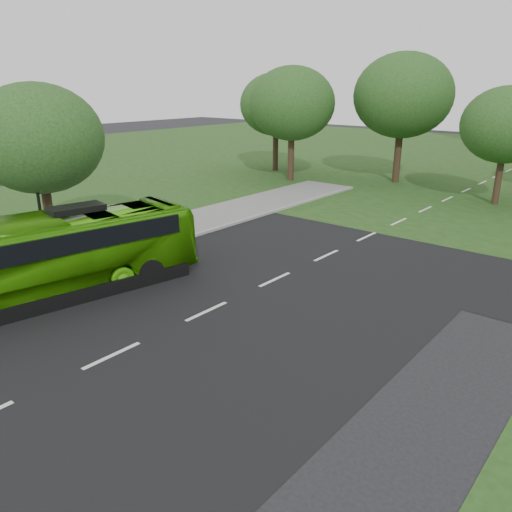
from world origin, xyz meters
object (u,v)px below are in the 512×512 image
(tree_park_f, at_px, (276,104))
(traffic_light, at_px, (40,196))
(tree_park_c, at_px, (507,125))
(tree_park_a, at_px, (292,104))
(tree_side_near, at_px, (39,139))
(tree_park_b, at_px, (403,96))
(bus, at_px, (52,257))

(tree_park_f, xyz_separation_m, traffic_light, (7.14, -26.71, -2.99))
(tree_park_c, bearing_deg, tree_park_f, 175.51)
(tree_park_a, relative_size, tree_side_near, 1.17)
(tree_park_b, bearing_deg, bus, -89.62)
(tree_side_near, relative_size, traffic_light, 1.56)
(tree_park_a, bearing_deg, traffic_light, -82.89)
(bus, height_order, traffic_light, traffic_light)
(tree_side_near, height_order, bus, tree_side_near)
(tree_park_a, height_order, bus, tree_park_a)
(tree_park_a, xyz_separation_m, tree_park_c, (15.84, 1.80, -1.00))
(tree_park_b, distance_m, traffic_light, 28.91)
(tree_park_a, xyz_separation_m, bus, (7.34, -25.41, -4.64))
(tree_park_a, distance_m, tree_park_f, 5.41)
(tree_park_c, distance_m, tree_side_near, 28.01)
(tree_park_b, distance_m, bus, 30.86)
(tree_park_f, bearing_deg, bus, -68.10)
(tree_park_b, height_order, traffic_light, tree_park_b)
(tree_park_a, xyz_separation_m, tree_park_b, (7.14, 4.99, 0.63))
(tree_park_a, height_order, tree_park_c, tree_park_a)
(tree_park_a, bearing_deg, bus, -73.88)
(tree_side_near, relative_size, bus, 0.70)
(bus, distance_m, traffic_light, 5.08)
(tree_park_a, distance_m, tree_side_near, 22.59)
(tree_park_c, distance_m, traffic_light, 28.35)
(tree_side_near, bearing_deg, bus, -28.06)
(bus, bearing_deg, tree_park_f, 122.59)
(tree_park_f, distance_m, bus, 31.32)
(tree_side_near, distance_m, bus, 7.24)
(tree_park_b, bearing_deg, tree_park_c, -20.20)
(tree_park_a, height_order, tree_park_b, tree_park_b)
(tree_park_b, height_order, tree_park_c, tree_park_b)
(traffic_light, bearing_deg, tree_side_near, 117.48)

